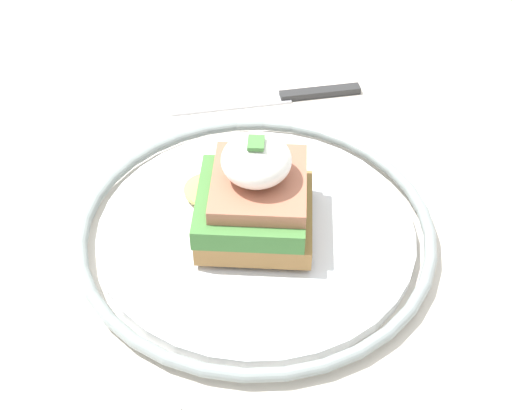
% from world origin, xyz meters
% --- Properties ---
extents(dining_table, '(0.80, 0.77, 0.77)m').
position_xyz_m(dining_table, '(0.00, 0.00, 0.62)').
color(dining_table, beige).
rests_on(dining_table, ground_plane).
extents(plate, '(0.29, 0.29, 0.02)m').
position_xyz_m(plate, '(-0.02, 0.05, 0.78)').
color(plate, silver).
rests_on(plate, dining_table).
extents(sandwich, '(0.10, 0.11, 0.08)m').
position_xyz_m(sandwich, '(-0.02, 0.05, 0.81)').
color(sandwich, '#9E703D').
rests_on(sandwich, plate).
extents(knife, '(0.06, 0.19, 0.01)m').
position_xyz_m(knife, '(0.18, 0.04, 0.77)').
color(knife, '#2D2D2D').
rests_on(knife, dining_table).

